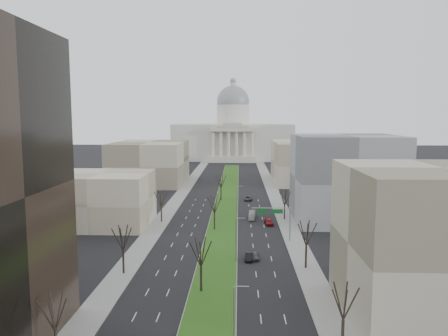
% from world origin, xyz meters
% --- Properties ---
extents(ground, '(600.00, 600.00, 0.00)m').
position_xyz_m(ground, '(0.00, 120.00, 0.00)').
color(ground, black).
rests_on(ground, ground).
extents(median, '(8.00, 222.03, 0.20)m').
position_xyz_m(median, '(0.00, 118.99, 0.10)').
color(median, '#999993').
rests_on(median, ground).
extents(sidewalk_left, '(5.00, 330.00, 0.15)m').
position_xyz_m(sidewalk_left, '(-17.50, 95.00, 0.07)').
color(sidewalk_left, gray).
rests_on(sidewalk_left, ground).
extents(sidewalk_right, '(5.00, 330.00, 0.15)m').
position_xyz_m(sidewalk_right, '(17.50, 95.00, 0.07)').
color(sidewalk_right, gray).
rests_on(sidewalk_right, ground).
extents(capitol, '(80.00, 46.00, 55.00)m').
position_xyz_m(capitol, '(0.00, 269.59, 16.31)').
color(capitol, beige).
rests_on(capitol, ground).
extents(building_beige_left, '(26.00, 22.00, 14.00)m').
position_xyz_m(building_beige_left, '(-33.00, 85.00, 7.00)').
color(building_beige_left, tan).
rests_on(building_beige_left, ground).
extents(building_tan_right, '(26.00, 24.00, 22.00)m').
position_xyz_m(building_tan_right, '(33.00, 32.00, 11.00)').
color(building_tan_right, gray).
rests_on(building_tan_right, ground).
extents(building_grey_right, '(28.00, 26.00, 24.00)m').
position_xyz_m(building_grey_right, '(34.00, 92.00, 12.00)').
color(building_grey_right, slate).
rests_on(building_grey_right, ground).
extents(building_far_left, '(30.00, 40.00, 18.00)m').
position_xyz_m(building_far_left, '(-35.00, 160.00, 9.00)').
color(building_far_left, gray).
rests_on(building_far_left, ground).
extents(building_far_right, '(30.00, 40.00, 18.00)m').
position_xyz_m(building_far_right, '(35.00, 165.00, 9.00)').
color(building_far_right, tan).
rests_on(building_far_right, ground).
extents(tree_left_near, '(5.10, 5.10, 9.18)m').
position_xyz_m(tree_left_near, '(-17.20, 18.00, 6.61)').
color(tree_left_near, black).
rests_on(tree_left_near, ground).
extents(tree_left_mid, '(5.40, 5.40, 9.72)m').
position_xyz_m(tree_left_mid, '(-17.20, 48.00, 7.00)').
color(tree_left_mid, black).
rests_on(tree_left_mid, ground).
extents(tree_left_far, '(5.28, 5.28, 9.50)m').
position_xyz_m(tree_left_far, '(-17.20, 88.00, 6.84)').
color(tree_left_far, black).
rests_on(tree_left_far, ground).
extents(tree_right_near, '(5.16, 5.16, 9.29)m').
position_xyz_m(tree_right_near, '(17.20, 22.00, 6.69)').
color(tree_right_near, black).
rests_on(tree_right_near, ground).
extents(tree_right_mid, '(5.52, 5.52, 9.94)m').
position_xyz_m(tree_right_mid, '(17.20, 52.00, 7.16)').
color(tree_right_mid, black).
rests_on(tree_right_mid, ground).
extents(tree_right_far, '(5.04, 5.04, 9.07)m').
position_xyz_m(tree_right_far, '(17.20, 92.00, 6.53)').
color(tree_right_far, black).
rests_on(tree_right_far, ground).
extents(tree_median_a, '(5.40, 5.40, 9.72)m').
position_xyz_m(tree_median_a, '(-2.00, 40.00, 7.00)').
color(tree_median_a, black).
rests_on(tree_median_a, ground).
extents(tree_median_b, '(5.40, 5.40, 9.72)m').
position_xyz_m(tree_median_b, '(-2.00, 80.00, 7.00)').
color(tree_median_b, black).
rests_on(tree_median_b, ground).
extents(tree_median_c, '(5.40, 5.40, 9.72)m').
position_xyz_m(tree_median_c, '(-2.00, 120.00, 7.00)').
color(tree_median_c, black).
rests_on(tree_median_c, ground).
extents(streetlamp_median_a, '(1.90, 0.20, 9.16)m').
position_xyz_m(streetlamp_median_a, '(3.76, 20.00, 4.81)').
color(streetlamp_median_a, gray).
rests_on(streetlamp_median_a, ground).
extents(streetlamp_median_b, '(1.90, 0.20, 9.16)m').
position_xyz_m(streetlamp_median_b, '(3.76, 55.00, 4.81)').
color(streetlamp_median_b, gray).
rests_on(streetlamp_median_b, ground).
extents(streetlamp_median_c, '(1.90, 0.20, 9.16)m').
position_xyz_m(streetlamp_median_c, '(3.76, 95.00, 4.81)').
color(streetlamp_median_c, gray).
rests_on(streetlamp_median_c, ground).
extents(mast_arm_signs, '(9.12, 0.24, 8.09)m').
position_xyz_m(mast_arm_signs, '(13.49, 70.03, 6.11)').
color(mast_arm_signs, gray).
rests_on(mast_arm_signs, ground).
extents(car_grey_near, '(1.63, 4.03, 1.37)m').
position_xyz_m(car_grey_near, '(7.60, 57.20, 0.69)').
color(car_grey_near, '#4B4D52').
rests_on(car_grey_near, ground).
extents(car_black, '(1.92, 4.62, 1.49)m').
position_xyz_m(car_black, '(6.39, 56.56, 0.74)').
color(car_black, black).
rests_on(car_black, ground).
extents(car_red, '(2.52, 5.22, 1.47)m').
position_xyz_m(car_red, '(12.39, 86.14, 0.73)').
color(car_red, maroon).
rests_on(car_red, ground).
extents(car_grey_far, '(2.80, 5.39, 1.45)m').
position_xyz_m(car_grey_far, '(7.58, 120.32, 0.72)').
color(car_grey_far, '#44464A').
rests_on(car_grey_far, ground).
extents(box_van, '(2.28, 7.41, 2.03)m').
position_xyz_m(box_van, '(8.05, 92.98, 1.02)').
color(box_van, silver).
rests_on(box_van, ground).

